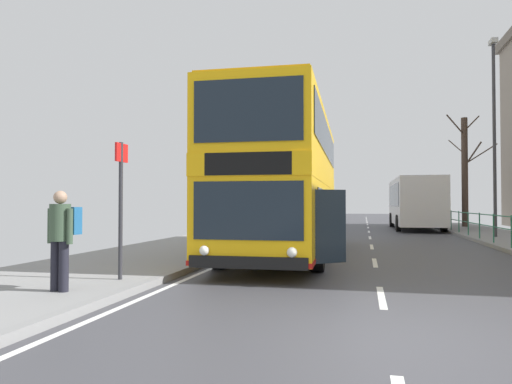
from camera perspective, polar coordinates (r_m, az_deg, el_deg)
name	(u,v)px	position (r m, az deg, el deg)	size (l,w,h in m)	color
ground	(328,333)	(6.02, 8.66, -16.42)	(15.80, 140.00, 0.20)	#3F3F44
double_decker_bus_main	(286,182)	(14.62, 3.66, 1.23)	(3.40, 11.16, 4.33)	#F4B20F
background_bus_far_lane	(415,202)	(31.23, 18.59, -1.14)	(2.77, 9.46, 3.12)	white
pedestrian_with_backpack	(62,232)	(8.58, -22.36, -4.53)	(0.55, 0.57, 1.67)	black
bus_stop_sign_near	(121,195)	(9.50, -15.97, -0.32)	(0.08, 0.44, 2.65)	#2D2D33
street_lamp_far_side	(494,124)	(23.58, 26.77, 7.38)	(0.28, 0.60, 8.75)	#38383D
bare_tree_far_00	(465,170)	(32.98, 23.87, 2.46)	(3.13, 2.65, 7.31)	#423328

